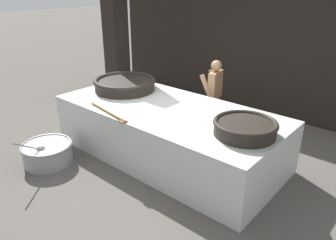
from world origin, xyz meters
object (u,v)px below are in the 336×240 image
at_px(giant_wok_near, 125,84).
at_px(cook, 214,94).
at_px(prep_bowl_vegetables, 48,152).
at_px(giant_wok_far, 245,127).

bearing_deg(giant_wok_near, cook, 41.09).
height_order(cook, prep_bowl_vegetables, cook).
relative_size(giant_wok_far, prep_bowl_vegetables, 0.84).
relative_size(giant_wok_near, prep_bowl_vegetables, 1.14).
bearing_deg(cook, giant_wok_far, 123.08).
bearing_deg(giant_wok_near, giant_wok_far, -5.74).
bearing_deg(giant_wok_near, prep_bowl_vegetables, -93.25).
height_order(giant_wok_far, cook, cook).
xyz_separation_m(giant_wok_far, prep_bowl_vegetables, (-2.90, -1.47, -0.83)).
bearing_deg(giant_wok_far, giant_wok_near, 174.26).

